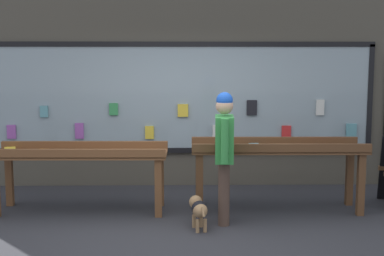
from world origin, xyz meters
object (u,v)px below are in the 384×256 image
(person_browsing, at_px, (224,148))
(display_table_right, at_px, (277,154))
(display_table_left, at_px, (80,159))
(small_dog, at_px, (199,209))

(person_browsing, bearing_deg, display_table_right, -49.77)
(display_table_left, bearing_deg, display_table_right, -0.11)
(display_table_left, bearing_deg, person_browsing, -17.03)
(person_browsing, height_order, small_dog, person_browsing)
(display_table_right, xyz_separation_m, person_browsing, (-0.76, -0.57, 0.19))
(display_table_right, bearing_deg, small_dog, -144.03)
(display_table_left, relative_size, display_table_right, 1.00)
(display_table_left, xyz_separation_m, small_dog, (1.55, -0.78, -0.47))
(display_table_right, distance_m, person_browsing, 0.96)
(person_browsing, relative_size, small_dog, 3.13)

